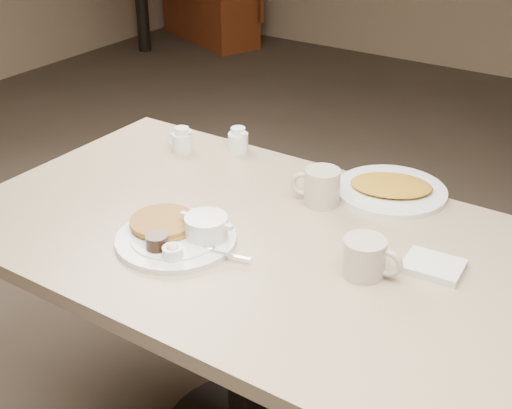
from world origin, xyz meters
The scene contains 8 objects.
diner_table centered at (0.00, 0.00, 0.58)m, with size 1.50×0.90×0.75m.
main_plate centered at (-0.12, -0.13, 0.77)m, with size 0.37×0.32×0.07m.
coffee_mug_near centered at (0.32, -0.01, 0.80)m, with size 0.14×0.11×0.09m.
napkin centered at (0.44, 0.09, 0.76)m, with size 0.14×0.11×0.02m.
coffee_mug_far centered at (0.07, 0.23, 0.80)m, with size 0.15×0.12×0.10m.
creamer_left centered at (-0.46, 0.29, 0.79)m, with size 0.09×0.07×0.08m.
creamer_right centered at (-0.31, 0.39, 0.79)m, with size 0.09×0.07×0.08m.
hash_plate centered at (0.20, 0.39, 0.76)m, with size 0.40×0.40×0.04m.
Camera 1 is at (0.83, -1.24, 1.64)m, focal length 48.41 mm.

